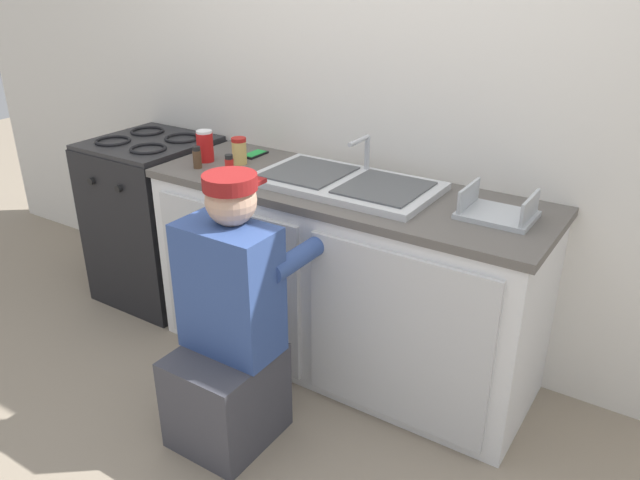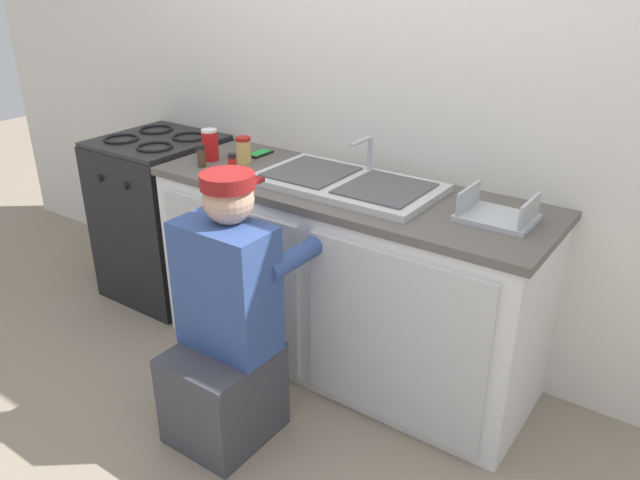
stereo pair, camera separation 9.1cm
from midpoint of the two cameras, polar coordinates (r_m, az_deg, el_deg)
name	(u,v)px [view 1 (the left image)]	position (r m, az deg, el deg)	size (l,w,h in m)	color
ground_plane	(308,389)	(2.94, -2.01, -13.47)	(12.00, 12.00, 0.00)	gray
back_wall	(386,91)	(2.92, 5.14, 13.43)	(6.00, 0.10, 2.50)	silver
counter_cabinet	(342,282)	(2.91, 1.16, -3.82)	(1.78, 0.62, 0.86)	white
countertop	(345,191)	(2.73, 1.34, 4.52)	(1.82, 0.62, 0.04)	#5B5651
sink_double_basin	(345,182)	(2.72, 1.37, 5.28)	(0.80, 0.44, 0.19)	silver
stove_range	(157,219)	(3.63, -15.37, 1.84)	(0.59, 0.62, 0.93)	black
plumber_person	(229,336)	(2.49, -9.36, -8.66)	(0.42, 0.61, 1.10)	#3F3F47
condiment_jar	(239,151)	(3.05, -8.25, 8.07)	(0.07, 0.07, 0.13)	#DBB760
dish_rack_tray	(497,212)	(2.47, 14.88, 2.53)	(0.28, 0.22, 0.11)	#B2B7BC
spice_bottle_red	(229,166)	(2.87, -9.19, 6.67)	(0.04, 0.04, 0.10)	red
spice_bottle_pepper	(197,158)	(3.02, -12.04, 7.37)	(0.04, 0.04, 0.10)	#513823
cell_phone	(255,154)	(3.19, -6.81, 7.79)	(0.07, 0.14, 0.01)	black
soda_cup_red	(205,146)	(3.11, -11.30, 8.42)	(0.08, 0.08, 0.15)	red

